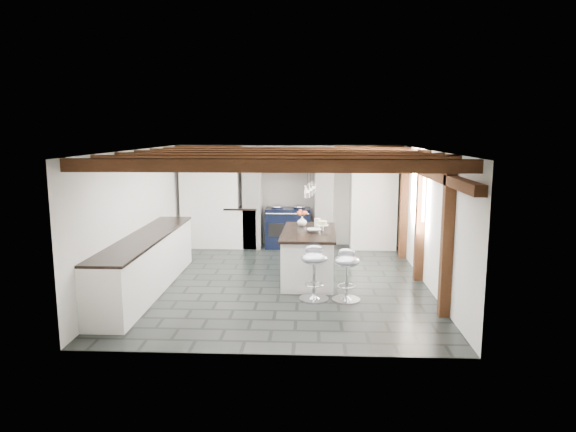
{
  "coord_description": "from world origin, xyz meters",
  "views": [
    {
      "loc": [
        0.51,
        -8.71,
        2.63
      ],
      "look_at": [
        0.1,
        0.4,
        1.1
      ],
      "focal_mm": 32.0,
      "sensor_mm": 36.0,
      "label": 1
    }
  ],
  "objects_px": {
    "range_cooker": "(288,227)",
    "bar_stool_near": "(347,269)",
    "kitchen_island": "(309,255)",
    "bar_stool_far": "(314,267)"
  },
  "relations": [
    {
      "from": "range_cooker",
      "to": "bar_stool_near",
      "type": "xyz_separation_m",
      "value": [
        1.08,
        -3.67,
        0.04
      ]
    },
    {
      "from": "bar_stool_far",
      "to": "bar_stool_near",
      "type": "bearing_deg",
      "value": -0.11
    },
    {
      "from": "bar_stool_near",
      "to": "kitchen_island",
      "type": "bearing_deg",
      "value": 138.92
    },
    {
      "from": "range_cooker",
      "to": "bar_stool_near",
      "type": "relative_size",
      "value": 1.23
    },
    {
      "from": "kitchen_island",
      "to": "bar_stool_near",
      "type": "distance_m",
      "value": 1.27
    },
    {
      "from": "bar_stool_far",
      "to": "range_cooker",
      "type": "bearing_deg",
      "value": 100.87
    },
    {
      "from": "kitchen_island",
      "to": "bar_stool_far",
      "type": "xyz_separation_m",
      "value": [
        0.09,
        -1.1,
        0.08
      ]
    },
    {
      "from": "bar_stool_near",
      "to": "bar_stool_far",
      "type": "bearing_deg",
      "value": -161.2
    },
    {
      "from": "range_cooker",
      "to": "bar_stool_far",
      "type": "xyz_separation_m",
      "value": [
        0.57,
        -3.65,
        0.07
      ]
    },
    {
      "from": "kitchen_island",
      "to": "range_cooker",
      "type": "bearing_deg",
      "value": 102.37
    }
  ]
}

